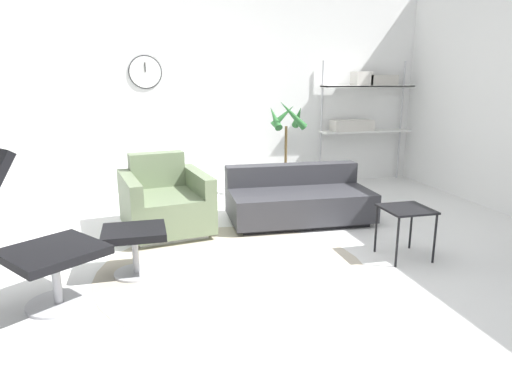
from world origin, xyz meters
TOP-DOWN VIEW (x-y plane):
  - ground_plane at (0.00, 0.00)m, footprint 12.00×12.00m
  - wall_back at (-0.00, 2.71)m, footprint 12.00×0.09m
  - round_rug at (-0.07, -0.25)m, footprint 2.23×2.23m
  - ottoman at (-0.84, -0.14)m, footprint 0.49×0.42m
  - armchair_red at (-0.55, 0.89)m, footprint 0.95×1.03m
  - couch_low at (0.91, 0.91)m, footprint 1.56×0.88m
  - side_table at (1.45, -0.35)m, footprint 0.40×0.40m
  - potted_plant at (1.14, 2.08)m, footprint 0.46×0.45m
  - shelf_unit at (2.46, 2.49)m, footprint 1.37×0.28m

SIDE VIEW (x-z plane):
  - ground_plane at x=0.00m, z-range 0.00..0.00m
  - round_rug at x=-0.07m, z-range 0.00..0.01m
  - couch_low at x=0.91m, z-range -0.07..0.52m
  - armchair_red at x=-0.55m, z-range -0.10..0.67m
  - ottoman at x=-0.84m, z-range 0.10..0.48m
  - side_table at x=1.45m, z-range 0.17..0.63m
  - potted_plant at x=1.14m, z-range -0.15..1.14m
  - shelf_unit at x=2.46m, z-range 0.31..2.09m
  - wall_back at x=0.00m, z-range 0.00..2.80m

